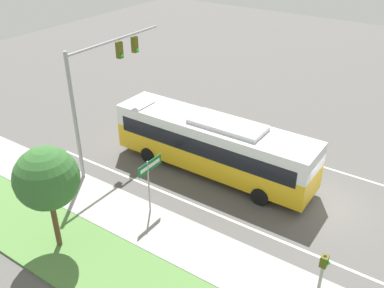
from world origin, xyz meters
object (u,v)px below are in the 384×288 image
Objects in this scene: bus at (213,143)px; pedestrian_signal at (321,276)px; signal_gantry at (100,80)px; street_sign at (150,175)px.

bus reaches higher than pedestrian_signal.
pedestrian_signal is at bearing -104.58° from signal_gantry.
signal_gantry is (-2.60, 5.54, 3.30)m from bus.
bus is 10.36m from pedestrian_signal.
bus is 4.00× the size of pedestrian_signal.
pedestrian_signal is (-3.60, -13.83, -3.17)m from signal_gantry.
street_sign is at bearing 81.06° from pedestrian_signal.
pedestrian_signal is 0.98× the size of street_sign.
signal_gantry is 6.22m from street_sign.
signal_gantry reaches higher than street_sign.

